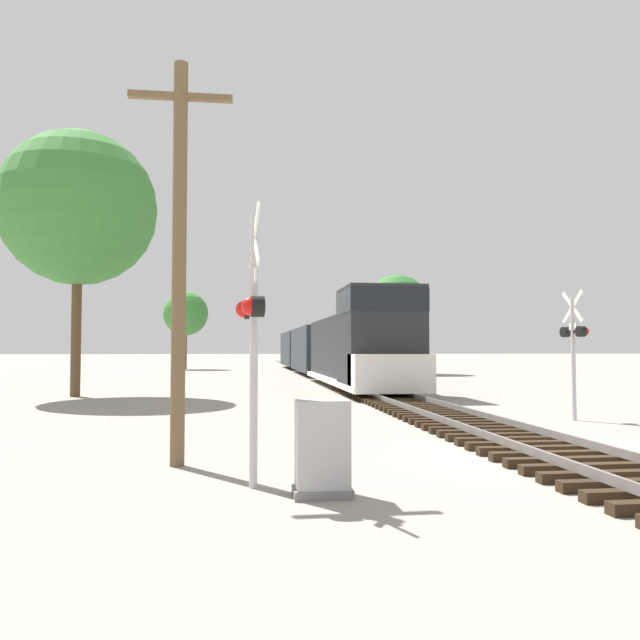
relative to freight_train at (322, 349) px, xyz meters
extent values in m
plane|color=gray|center=(0.00, -33.28, -1.92)|extent=(400.00, 400.00, 0.00)
cube|color=black|center=(0.00, -35.38, -1.84)|extent=(2.60, 0.22, 0.16)
cube|color=black|center=(0.00, -34.78, -1.84)|extent=(2.60, 0.22, 0.16)
cube|color=black|center=(0.00, -34.18, -1.84)|extent=(2.60, 0.22, 0.16)
cube|color=black|center=(0.00, -33.58, -1.84)|extent=(2.60, 0.22, 0.16)
cube|color=black|center=(0.00, -32.98, -1.84)|extent=(2.60, 0.22, 0.16)
cube|color=black|center=(0.00, -32.38, -1.84)|extent=(2.60, 0.22, 0.16)
cube|color=black|center=(0.00, -31.78, -1.84)|extent=(2.60, 0.22, 0.16)
cube|color=black|center=(0.00, -31.18, -1.84)|extent=(2.60, 0.22, 0.16)
cube|color=black|center=(0.00, -30.58, -1.84)|extent=(2.60, 0.22, 0.16)
cube|color=black|center=(0.00, -29.98, -1.84)|extent=(2.60, 0.22, 0.16)
cube|color=black|center=(0.00, -29.38, -1.84)|extent=(2.60, 0.22, 0.16)
cube|color=black|center=(0.00, -28.78, -1.84)|extent=(2.60, 0.22, 0.16)
cube|color=black|center=(0.00, -28.18, -1.84)|extent=(2.60, 0.22, 0.16)
cube|color=black|center=(0.00, -27.58, -1.84)|extent=(2.60, 0.22, 0.16)
cube|color=black|center=(0.00, -26.98, -1.84)|extent=(2.60, 0.22, 0.16)
cube|color=black|center=(0.00, -26.38, -1.84)|extent=(2.60, 0.22, 0.16)
cube|color=black|center=(0.00, -25.78, -1.84)|extent=(2.60, 0.22, 0.16)
cube|color=black|center=(0.00, -25.18, -1.84)|extent=(2.60, 0.22, 0.16)
cube|color=black|center=(0.00, -24.58, -1.84)|extent=(2.60, 0.22, 0.16)
cube|color=black|center=(0.00, -23.98, -1.84)|extent=(2.60, 0.22, 0.16)
cube|color=black|center=(0.00, -23.38, -1.84)|extent=(2.60, 0.22, 0.16)
cube|color=black|center=(0.00, -22.78, -1.84)|extent=(2.60, 0.22, 0.16)
cube|color=black|center=(0.00, -22.18, -1.84)|extent=(2.60, 0.22, 0.16)
cube|color=black|center=(0.00, -21.58, -1.84)|extent=(2.60, 0.22, 0.16)
cube|color=black|center=(0.00, -20.98, -1.84)|extent=(2.60, 0.22, 0.16)
cube|color=black|center=(0.00, -20.38, -1.84)|extent=(2.60, 0.22, 0.16)
cube|color=black|center=(0.00, -19.78, -1.84)|extent=(2.60, 0.22, 0.16)
cube|color=black|center=(0.00, -19.18, -1.84)|extent=(2.60, 0.22, 0.16)
cube|color=black|center=(0.00, -18.58, -1.84)|extent=(2.60, 0.22, 0.16)
cube|color=black|center=(0.00, -17.98, -1.84)|extent=(2.60, 0.22, 0.16)
cube|color=black|center=(0.00, -17.38, -1.84)|extent=(2.60, 0.22, 0.16)
cube|color=black|center=(0.00, -16.78, -1.84)|extent=(2.60, 0.22, 0.16)
cube|color=black|center=(0.00, -16.18, -1.84)|extent=(2.60, 0.22, 0.16)
cube|color=black|center=(0.00, -15.58, -1.84)|extent=(2.60, 0.22, 0.16)
cube|color=black|center=(0.00, -14.98, -1.84)|extent=(2.60, 0.22, 0.16)
cube|color=black|center=(0.00, -14.38, -1.84)|extent=(2.60, 0.22, 0.16)
cube|color=black|center=(0.00, -13.78, -1.84)|extent=(2.60, 0.22, 0.16)
cube|color=slate|center=(-0.72, -33.28, -1.68)|extent=(0.07, 160.00, 0.15)
cube|color=slate|center=(0.72, -33.28, -1.68)|extent=(0.07, 160.00, 0.15)
cube|color=#232326|center=(0.00, -10.79, 0.04)|extent=(2.63, 11.68, 3.29)
cube|color=#232326|center=(0.00, -18.96, 0.50)|extent=(3.09, 3.67, 4.22)
cube|color=black|center=(0.00, -18.96, 1.99)|extent=(3.12, 3.71, 0.93)
cube|color=white|center=(0.00, -20.80, -0.87)|extent=(3.09, 1.67, 1.48)
cube|color=white|center=(0.00, -13.29, -1.49)|extent=(3.15, 16.35, 0.24)
cube|color=black|center=(0.00, -18.71, -1.42)|extent=(1.58, 2.20, 1.00)
cube|color=black|center=(0.00, -7.87, -1.42)|extent=(1.58, 2.20, 1.00)
cube|color=#2D3338|center=(0.00, 2.88, 0.02)|extent=(2.93, 12.99, 3.25)
cube|color=black|center=(0.00, -1.34, -1.47)|extent=(1.58, 2.20, 0.90)
cube|color=black|center=(0.00, 7.10, -1.47)|extent=(1.58, 2.20, 0.90)
cube|color=#2D3338|center=(0.00, 17.21, 0.02)|extent=(2.93, 12.99, 3.25)
cube|color=black|center=(0.00, 12.99, -1.47)|extent=(1.58, 2.20, 0.90)
cube|color=black|center=(0.00, 21.43, -1.47)|extent=(1.58, 2.20, 0.90)
cylinder|color=#B7B7BC|center=(-5.52, -35.12, 0.05)|extent=(0.12, 0.12, 3.93)
cube|color=white|center=(-5.52, -35.12, 1.71)|extent=(0.14, 0.92, 0.93)
cube|color=white|center=(-5.52, -35.12, 1.71)|extent=(0.14, 0.92, 0.93)
cube|color=black|center=(-5.52, -35.12, 0.68)|extent=(0.16, 0.86, 0.06)
cylinder|color=black|center=(-5.56, -34.77, 0.68)|extent=(0.21, 0.32, 0.30)
sphere|color=red|center=(-5.66, -34.78, 0.68)|extent=(0.26, 0.26, 0.26)
cylinder|color=black|center=(-5.48, -35.46, 0.68)|extent=(0.21, 0.32, 0.30)
sphere|color=red|center=(-5.58, -35.48, 0.68)|extent=(0.26, 0.26, 0.26)
cube|color=white|center=(-5.52, -35.12, 1.16)|extent=(0.07, 0.32, 0.20)
cylinder|color=#B7B7BC|center=(3.53, -27.82, -0.18)|extent=(0.12, 0.12, 3.47)
cube|color=white|center=(3.53, -27.82, 1.25)|extent=(0.13, 0.92, 0.93)
cube|color=white|center=(3.53, -27.82, 1.25)|extent=(0.13, 0.92, 0.93)
cube|color=black|center=(3.53, -27.82, 0.55)|extent=(0.15, 0.86, 0.06)
cylinder|color=black|center=(3.57, -28.17, 0.55)|extent=(0.21, 0.32, 0.30)
sphere|color=red|center=(3.67, -28.16, 0.55)|extent=(0.26, 0.26, 0.26)
cylinder|color=black|center=(3.49, -27.48, 0.55)|extent=(0.21, 0.32, 0.30)
sphere|color=red|center=(3.59, -27.46, 0.55)|extent=(0.26, 0.26, 0.26)
cube|color=white|center=(3.53, -27.82, 0.70)|extent=(0.06, 0.32, 0.20)
cube|color=slate|center=(-4.60, -35.78, -1.86)|extent=(0.79, 0.53, 0.12)
cube|color=#ADADB2|center=(-4.60, -35.78, -1.21)|extent=(0.72, 0.48, 1.18)
cylinder|color=brown|center=(-6.78, -33.30, 1.59)|extent=(0.25, 0.25, 7.02)
cube|color=brown|center=(-6.78, -33.30, 4.51)|extent=(1.80, 0.12, 0.12)
cylinder|color=brown|center=(-12.55, -17.22, 1.06)|extent=(0.41, 0.41, 5.95)
sphere|color=#3D7F38|center=(-12.55, -17.22, 5.98)|extent=(6.49, 6.49, 6.49)
cylinder|color=#473521|center=(6.50, 3.60, -0.01)|extent=(0.48, 0.48, 3.81)
sphere|color=#337533|center=(6.50, 3.60, 3.40)|extent=(5.01, 5.01, 5.01)
cylinder|color=brown|center=(-11.01, 16.32, 0.11)|extent=(0.31, 0.31, 4.06)
sphere|color=#3D7F38|center=(-11.01, 16.32, 3.42)|extent=(4.27, 4.27, 4.27)
camera|label=1|loc=(-5.70, -44.25, 0.10)|focal=35.00mm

